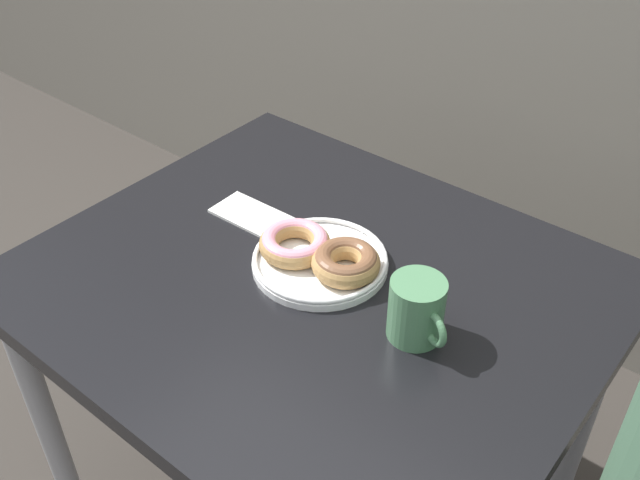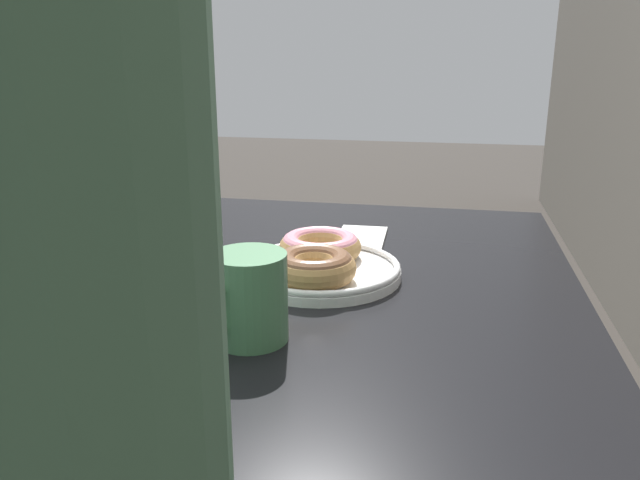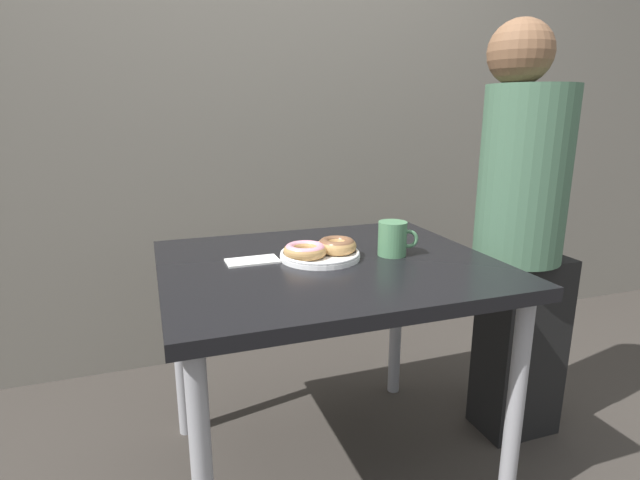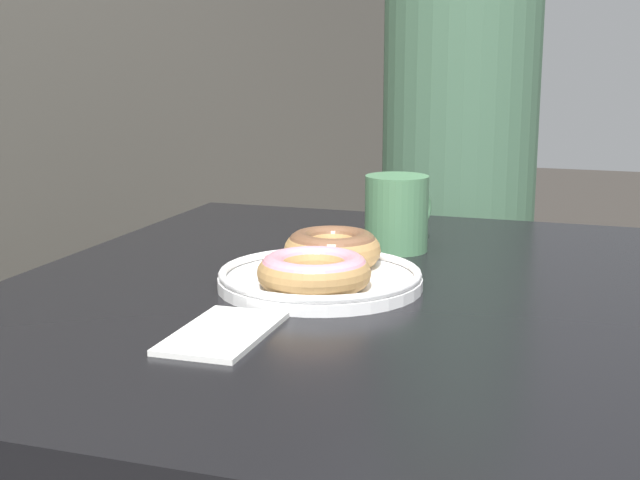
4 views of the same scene
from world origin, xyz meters
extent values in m
cube|color=black|center=(0.00, 0.16, 0.73)|extent=(1.01, 0.85, 0.04)
cylinder|color=#99999E|center=(-0.44, -0.21, 0.35)|extent=(0.05, 0.05, 0.71)
cylinder|color=#99999E|center=(-0.44, 0.53, 0.35)|extent=(0.05, 0.05, 0.71)
cylinder|color=#99999E|center=(0.44, 0.53, 0.35)|extent=(0.05, 0.05, 0.71)
cylinder|color=white|center=(-0.01, 0.19, 0.76)|extent=(0.25, 0.25, 0.01)
torus|color=white|center=(-0.01, 0.19, 0.77)|extent=(0.25, 0.25, 0.01)
torus|color=#B2844C|center=(0.04, 0.20, 0.78)|extent=(0.18, 0.18, 0.04)
torus|color=brown|center=(0.04, 0.20, 0.79)|extent=(0.16, 0.16, 0.03)
torus|color=#B2844C|center=(-0.07, 0.18, 0.78)|extent=(0.16, 0.16, 0.04)
torus|color=pink|center=(-0.07, 0.18, 0.79)|extent=(0.15, 0.15, 0.03)
cylinder|color=#4C7F56|center=(0.22, 0.15, 0.80)|extent=(0.09, 0.09, 0.11)
cylinder|color=#382114|center=(0.22, 0.15, 0.85)|extent=(0.07, 0.07, 0.00)
torus|color=#4C7F56|center=(0.26, 0.13, 0.80)|extent=(0.06, 0.04, 0.06)
cube|color=white|center=(-0.22, 0.23, 0.75)|extent=(0.16, 0.09, 0.01)
camera|label=1|loc=(0.62, -0.60, 1.58)|focal=40.00mm
camera|label=2|loc=(0.88, 0.37, 1.08)|focal=35.00mm
camera|label=3|loc=(-0.51, -1.22, 1.20)|focal=28.00mm
camera|label=4|loc=(-1.02, -0.14, 1.04)|focal=50.00mm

